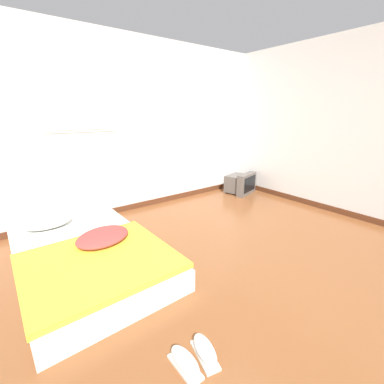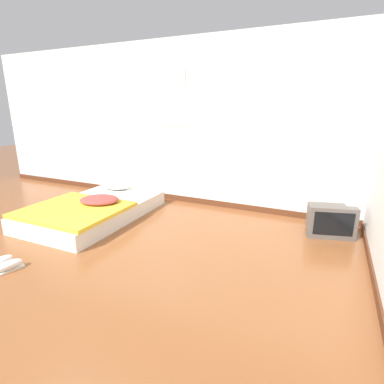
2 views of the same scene
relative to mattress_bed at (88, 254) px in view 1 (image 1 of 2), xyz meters
name	(u,v)px [view 1 (image 1 of 2)]	position (x,y,z in m)	size (l,w,h in m)	color
ground_plane	(256,332)	(0.71, -1.59, -0.14)	(20.00, 20.00, 0.00)	brown
wall_back	(102,129)	(0.70, 1.29, 1.16)	(8.12, 0.08, 2.60)	silver
mattress_bed	(88,254)	(0.00, 0.00, 0.00)	(1.27, 2.00, 0.36)	silver
crt_tv	(240,183)	(3.14, 0.81, 0.06)	(0.61, 0.56, 0.40)	#56514C
sneaker_pair	(195,356)	(0.21, -1.51, -0.09)	(0.29, 0.28, 0.10)	silver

